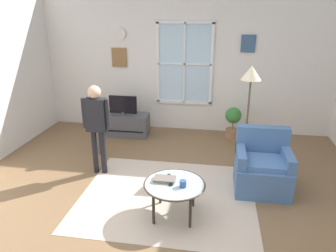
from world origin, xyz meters
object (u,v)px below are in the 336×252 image
(remote_near_cup, at_px, (168,177))
(television, at_px, (123,105))
(cup, at_px, (183,184))
(coffee_table, at_px, (174,186))
(remote_near_books, at_px, (171,182))
(person_black_shirt, at_px, (96,120))
(potted_plant_by_window, at_px, (233,121))
(tv_stand, at_px, (124,124))
(armchair, at_px, (262,168))
(person_blue_shirt, at_px, (99,121))
(floor_lamp, at_px, (251,83))
(book_stack, at_px, (165,179))

(remote_near_cup, bearing_deg, television, 118.59)
(cup, bearing_deg, coffee_table, 153.43)
(television, height_order, remote_near_books, television)
(person_black_shirt, height_order, potted_plant_by_window, person_black_shirt)
(tv_stand, relative_size, television, 1.79)
(armchair, distance_m, person_blue_shirt, 2.85)
(armchair, relative_size, coffee_table, 1.12)
(potted_plant_by_window, bearing_deg, coffee_table, -106.43)
(television, relative_size, floor_lamp, 0.34)
(person_black_shirt, bearing_deg, remote_near_cup, -32.50)
(television, height_order, person_blue_shirt, person_blue_shirt)
(book_stack, bearing_deg, person_black_shirt, 144.09)
(television, relative_size, person_blue_shirt, 0.56)
(television, distance_m, potted_plant_by_window, 2.27)
(coffee_table, relative_size, remote_near_books, 5.53)
(armchair, xyz_separation_m, person_black_shirt, (-2.50, 0.07, 0.57))
(floor_lamp, bearing_deg, cup, -117.24)
(coffee_table, bearing_deg, floor_lamp, 58.92)
(television, distance_m, remote_near_cup, 2.80)
(tv_stand, relative_size, coffee_table, 1.33)
(floor_lamp, bearing_deg, potted_plant_by_window, 97.93)
(tv_stand, distance_m, person_black_shirt, 1.80)
(television, bearing_deg, armchair, -33.78)
(person_blue_shirt, distance_m, potted_plant_by_window, 2.67)
(remote_near_books, height_order, floor_lamp, floor_lamp)
(book_stack, bearing_deg, coffee_table, -20.85)
(armchair, relative_size, person_blue_shirt, 0.85)
(tv_stand, height_order, coffee_table, coffee_table)
(television, distance_m, remote_near_books, 2.94)
(cup, bearing_deg, person_blue_shirt, 135.90)
(armchair, distance_m, book_stack, 1.53)
(tv_stand, xyz_separation_m, floor_lamp, (2.41, -0.98, 1.17))
(tv_stand, height_order, potted_plant_by_window, potted_plant_by_window)
(cup, xyz_separation_m, remote_near_cup, (-0.21, 0.19, -0.03))
(book_stack, height_order, remote_near_books, book_stack)
(tv_stand, height_order, remote_near_books, remote_near_books)
(person_black_shirt, height_order, floor_lamp, floor_lamp)
(television, xyz_separation_m, book_stack, (1.30, -2.54, -0.19))
(person_black_shirt, bearing_deg, person_blue_shirt, 109.83)
(person_black_shirt, bearing_deg, book_stack, -35.91)
(person_blue_shirt, bearing_deg, coffee_table, -45.07)
(remote_near_books, bearing_deg, book_stack, 151.28)
(armchair, distance_m, coffee_table, 1.44)
(armchair, relative_size, potted_plant_by_window, 1.33)
(tv_stand, bearing_deg, armchair, -33.83)
(television, relative_size, remote_near_books, 4.10)
(cup, bearing_deg, remote_near_cup, 137.91)
(remote_near_books, bearing_deg, cup, -20.51)
(television, xyz_separation_m, cup, (1.55, -2.64, -0.17))
(coffee_table, height_order, remote_near_books, remote_near_books)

